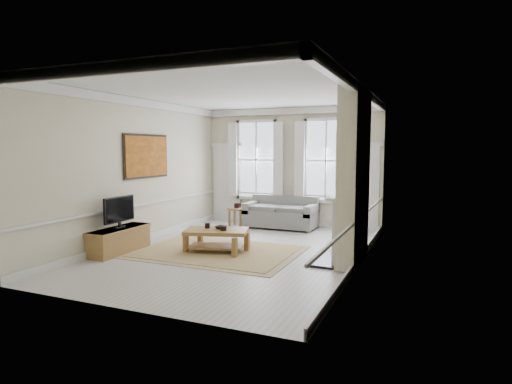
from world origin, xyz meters
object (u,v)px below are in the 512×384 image
at_px(coffee_table, 216,233).
at_px(side_table, 237,212).
at_px(sofa, 281,215).
at_px(tv_stand, 119,240).

bearing_deg(coffee_table, side_table, 89.62).
bearing_deg(side_table, sofa, 11.64).
bearing_deg(tv_stand, side_table, 75.66).
bearing_deg(coffee_table, tv_stand, -173.63).
height_order(side_table, tv_stand, tv_stand).
xyz_separation_m(sofa, tv_stand, (-2.24, -4.11, -0.10)).
bearing_deg(tv_stand, sofa, 61.44).
distance_m(sofa, tv_stand, 4.68).
distance_m(sofa, coffee_table, 3.28).
relative_size(sofa, tv_stand, 1.32).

